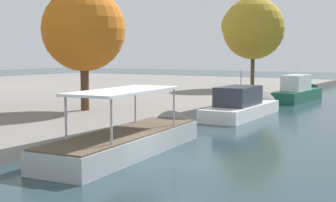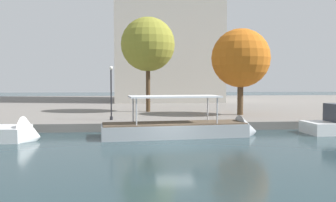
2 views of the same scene
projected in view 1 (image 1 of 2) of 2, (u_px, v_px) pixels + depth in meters
The scene contains 6 objects.
ground_plane at pixel (174, 162), 20.14m from camera, with size 220.00×220.00×0.00m, color #23383D.
tour_boat_2 at pixel (135, 143), 22.65m from camera, with size 12.01×3.88×4.09m.
motor_yacht_3 at pixel (245, 107), 35.47m from camera, with size 10.56×3.14×4.60m.
motor_yacht_4 at pixel (300, 92), 47.62m from camera, with size 10.70×2.45×4.35m.
tree_1 at pixel (81, 29), 32.71m from camera, with size 5.92×5.92×8.71m.
tree_2 at pixel (250, 28), 55.05m from camera, with size 7.30×7.32×10.70m.
Camera 1 is at (-16.94, -10.21, 4.64)m, focal length 49.76 mm.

